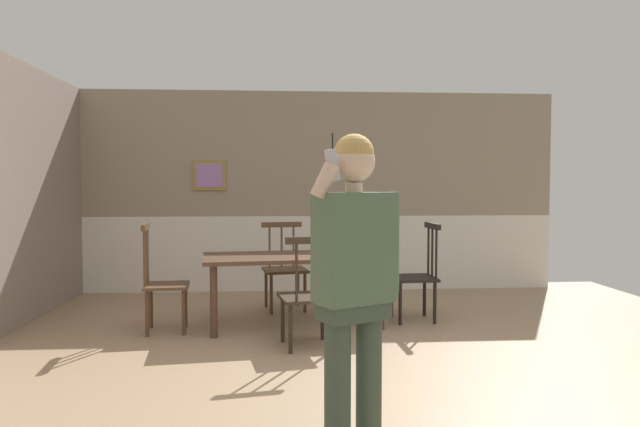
{
  "coord_description": "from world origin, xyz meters",
  "views": [
    {
      "loc": [
        -0.55,
        -4.19,
        1.43
      ],
      "look_at": [
        -0.28,
        -0.33,
        1.25
      ],
      "focal_mm": 32.58,
      "sensor_mm": 36.0,
      "label": 1
    }
  ],
  "objects_px": {
    "dining_table": "(295,263)",
    "chair_at_table_head": "(284,267)",
    "person_figure": "(355,272)",
    "chair_by_doorway": "(417,275)",
    "chair_near_window": "(162,282)",
    "chair_opposite_corner": "(308,294)"
  },
  "relations": [
    {
      "from": "chair_at_table_head",
      "to": "chair_by_doorway",
      "type": "bearing_deg",
      "value": 144.9
    },
    {
      "from": "chair_by_doorway",
      "to": "person_figure",
      "type": "height_order",
      "value": "person_figure"
    },
    {
      "from": "chair_at_table_head",
      "to": "person_figure",
      "type": "distance_m",
      "value": 3.71
    },
    {
      "from": "chair_opposite_corner",
      "to": "chair_at_table_head",
      "type": "bearing_deg",
      "value": 86.87
    },
    {
      "from": "person_figure",
      "to": "dining_table",
      "type": "bearing_deg",
      "value": -111.76
    },
    {
      "from": "chair_by_doorway",
      "to": "dining_table",
      "type": "bearing_deg",
      "value": 94.22
    },
    {
      "from": "chair_near_window",
      "to": "chair_opposite_corner",
      "type": "xyz_separation_m",
      "value": [
        1.39,
        -0.65,
        -0.02
      ]
    },
    {
      "from": "dining_table",
      "to": "chair_opposite_corner",
      "type": "height_order",
      "value": "chair_opposite_corner"
    },
    {
      "from": "dining_table",
      "to": "person_figure",
      "type": "height_order",
      "value": "person_figure"
    },
    {
      "from": "dining_table",
      "to": "chair_by_doorway",
      "type": "bearing_deg",
      "value": 6.6
    },
    {
      "from": "chair_at_table_head",
      "to": "person_figure",
      "type": "bearing_deg",
      "value": 85.34
    },
    {
      "from": "chair_at_table_head",
      "to": "person_figure",
      "type": "height_order",
      "value": "person_figure"
    },
    {
      "from": "person_figure",
      "to": "chair_opposite_corner",
      "type": "bearing_deg",
      "value": -112.58
    },
    {
      "from": "chair_by_doorway",
      "to": "chair_opposite_corner",
      "type": "distance_m",
      "value": 1.53
    },
    {
      "from": "chair_by_doorway",
      "to": "person_figure",
      "type": "bearing_deg",
      "value": 158.29
    },
    {
      "from": "chair_near_window",
      "to": "chair_at_table_head",
      "type": "relative_size",
      "value": 1.06
    },
    {
      "from": "chair_opposite_corner",
      "to": "chair_by_doorway",
      "type": "bearing_deg",
      "value": 28.53
    },
    {
      "from": "dining_table",
      "to": "chair_at_table_head",
      "type": "xyz_separation_m",
      "value": [
        -0.1,
        0.81,
        -0.16
      ]
    },
    {
      "from": "chair_near_window",
      "to": "chair_at_table_head",
      "type": "xyz_separation_m",
      "value": [
        1.2,
        0.96,
        -0.01
      ]
    },
    {
      "from": "chair_near_window",
      "to": "chair_opposite_corner",
      "type": "relative_size",
      "value": 1.07
    },
    {
      "from": "chair_near_window",
      "to": "chair_at_table_head",
      "type": "distance_m",
      "value": 1.53
    },
    {
      "from": "chair_opposite_corner",
      "to": "dining_table",
      "type": "bearing_deg",
      "value": 86.88
    }
  ]
}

